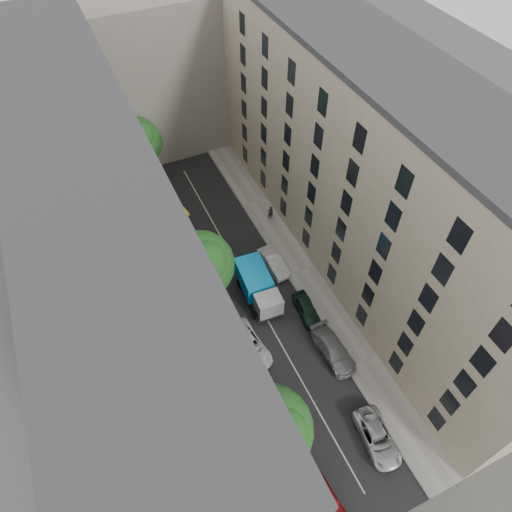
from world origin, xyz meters
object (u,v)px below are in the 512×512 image
car_left_0 (326,499)px  tree_far (139,142)px  car_left_5 (181,221)px  car_right_1 (333,350)px  car_left_4 (203,273)px  car_right_2 (307,309)px  tarp_truck (258,286)px  car_left_3 (217,302)px  tree_mid (202,267)px  car_right_3 (274,263)px  car_left_1 (289,425)px  tree_near (271,431)px  pedestrian (271,212)px  car_right_0 (377,438)px  car_left_2 (248,345)px  lamp_post (226,318)px

car_left_0 → tree_far: (-1.70, 38.89, 4.85)m
car_left_5 → car_right_1: size_ratio=0.83×
car_left_0 → car_left_4: 22.41m
car_right_1 → car_right_2: car_right_1 is taller
tarp_truck → car_left_3: 4.04m
car_right_1 → tree_mid: tree_mid is taller
car_right_1 → car_right_3: size_ratio=1.19×
car_left_4 → tarp_truck: bearing=-47.1°
car_right_3 → tree_mid: size_ratio=0.47×
car_left_1 → tree_mid: tree_mid is taller
tree_near → car_right_3: bearing=62.8°
car_left_1 → tree_near: tree_near is taller
tree_near → pedestrian: 26.02m
car_left_4 → car_right_1: car_right_1 is taller
car_left_0 → car_right_1: 11.66m
car_left_1 → car_right_0: (5.60, -3.60, -0.04)m
tarp_truck → car_right_0: bearing=-76.8°
tree_near → tree_far: bearing=88.8°
car_left_2 → car_left_5: car_left_2 is taller
car_left_5 → tree_far: 10.19m
tarp_truck → car_left_4: size_ratio=1.61×
car_left_3 → tree_near: (-1.64, -14.44, 5.66)m
car_left_3 → car_right_3: 7.18m
car_left_0 → car_left_2: 13.20m
car_left_0 → car_right_0: bearing=14.6°
car_left_3 → tree_mid: bearing=156.1°
tree_mid → pedestrian: bearing=37.9°
car_left_3 → car_right_1: size_ratio=0.96×
car_left_2 → tree_mid: size_ratio=0.59×
car_left_4 → pedestrian: 10.59m
car_left_3 → car_right_2: bearing=-38.8°
lamp_post → car_left_2: bearing=-43.1°
car_right_0 → car_left_0: bearing=-153.5°
car_left_4 → car_left_5: bearing=88.2°
car_right_1 → lamp_post: size_ratio=0.79×
car_left_2 → lamp_post: lamp_post is taller
car_left_1 → car_left_2: size_ratio=0.80×
car_right_3 → lamp_post: (-7.47, -6.16, 3.43)m
car_left_5 → car_right_1: bearing=-81.0°
tree_far → lamp_post: size_ratio=1.26×
car_left_3 → car_right_2: (7.20, -4.06, -0.05)m
car_left_3 → tree_far: bearing=83.2°
car_right_2 → tree_mid: (-8.10, 4.29, 5.53)m
car_left_5 → car_right_3: (6.50, -9.40, 0.01)m
car_left_0 → pedestrian: (8.78, 26.90, 0.34)m
car_left_0 → lamp_post: lamp_post is taller
car_left_3 → car_right_1: car_right_1 is taller
car_left_1 → car_left_2: (-0.08, 7.60, 0.04)m
car_left_5 → lamp_post: 15.97m
car_left_2 → lamp_post: 3.84m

